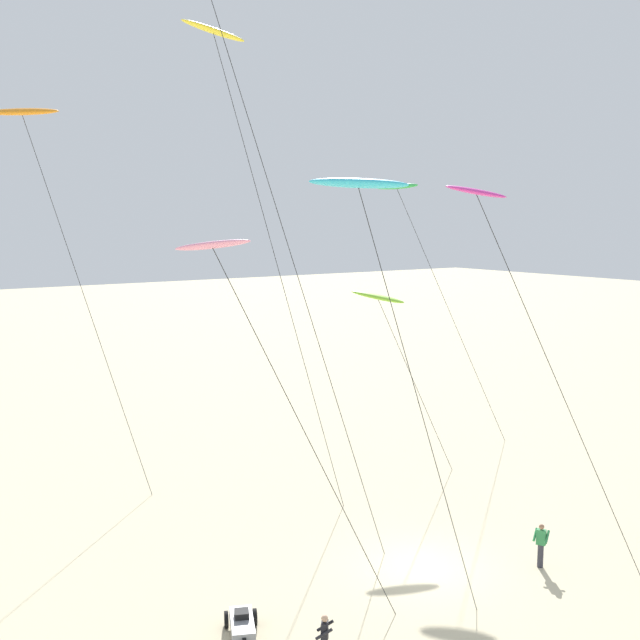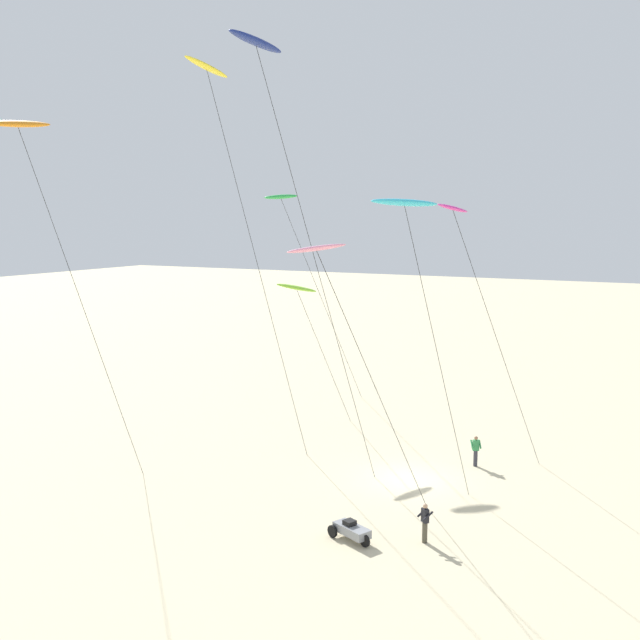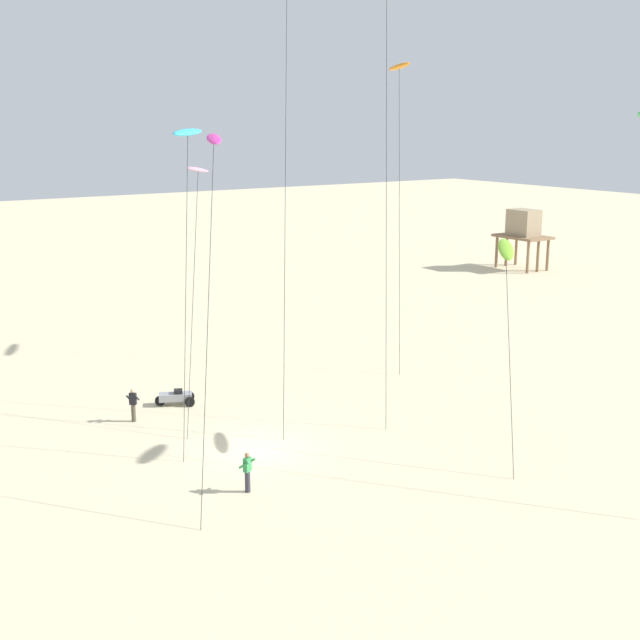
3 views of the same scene
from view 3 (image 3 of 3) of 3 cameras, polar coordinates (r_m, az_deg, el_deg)
name	(u,v)px [view 3 (image 3 of 3)]	position (r m, az deg, el deg)	size (l,w,h in m)	color
ground_plane	(258,450)	(38.99, -4.14, -8.67)	(260.00, 260.00, 0.00)	beige
kite_pink	(198,173)	(43.66, -8.16, 9.69)	(5.85, 4.43, 12.40)	pink
kite_orange	(399,69)	(53.19, 5.32, 16.37)	(5.92, 3.81, 17.93)	orange
kite_magenta	(214,145)	(34.89, -7.12, 11.51)	(6.39, 4.28, 14.08)	#D8339E
kite_lime	(506,251)	(38.09, 12.32, 4.55)	(4.52, 3.36, 9.46)	#8CD833
kite_cyan	(188,134)	(39.17, -8.84, 12.16)	(4.71, 3.67, 14.24)	#33BFE0
kite_flyer_nearest	(133,404)	(43.10, -12.38, -5.52)	(0.72, 0.73, 1.67)	#4C4738
kite_flyer_middle	(247,471)	(34.60, -4.87, -10.02)	(0.69, 0.70, 1.67)	#33333D
stilt_house	(523,228)	(86.87, 13.43, 6.03)	(5.23, 3.47, 5.90)	#846647
beach_buggy	(176,397)	(45.28, -9.57, -5.09)	(1.54, 2.11, 0.82)	gray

